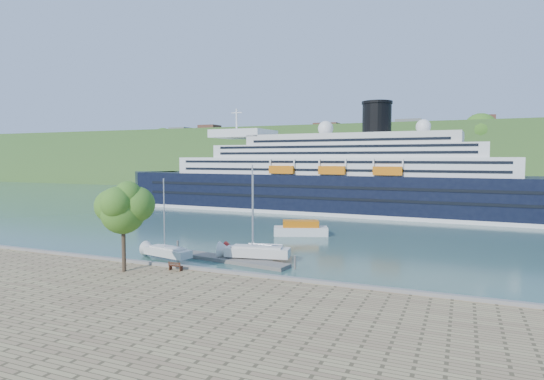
{
  "coord_description": "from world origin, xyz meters",
  "views": [
    {
      "loc": [
        29.62,
        -37.26,
        11.79
      ],
      "look_at": [
        1.09,
        30.0,
        6.68
      ],
      "focal_mm": 30.0,
      "sensor_mm": 36.0,
      "label": 1
    }
  ],
  "objects": [
    {
      "name": "sailboat_red",
      "position": [
        7.74,
        9.96,
        4.71
      ],
      "size": [
        7.39,
        2.4,
        9.42
      ],
      "primitive_type": null,
      "rotation": [
        0.0,
        0.0,
        0.05
      ],
      "color": "maroon",
      "rests_on": "ground"
    },
    {
      "name": "floating_pontoon",
      "position": [
        3.34,
        8.34,
        0.21
      ],
      "size": [
        18.71,
        5.0,
        0.41
      ],
      "primitive_type": null,
      "rotation": [
        0.0,
        0.0,
        -0.15
      ],
      "color": "gray",
      "rests_on": "ground"
    },
    {
      "name": "ground",
      "position": [
        0.0,
        0.0,
        0.0
      ],
      "size": [
        400.0,
        400.0,
        0.0
      ],
      "primitive_type": "plane",
      "color": "#325954",
      "rests_on": "ground"
    },
    {
      "name": "sailboat_white_near",
      "position": [
        -1.83,
        5.86,
        4.52
      ],
      "size": [
        7.25,
        3.43,
        9.04
      ],
      "primitive_type": null,
      "rotation": [
        0.0,
        0.0,
        -0.22
      ],
      "color": "silver",
      "rests_on": "ground"
    },
    {
      "name": "promenade_tree",
      "position": [
        -0.12,
        -3.39,
        5.67
      ],
      "size": [
        5.64,
        5.64,
        9.35
      ],
      "primitive_type": null,
      "color": "#31671B",
      "rests_on": "promenade"
    },
    {
      "name": "sailboat_white_far",
      "position": [
        8.06,
        9.3,
        5.28
      ],
      "size": [
        8.46,
        3.81,
        10.56
      ],
      "primitive_type": null,
      "rotation": [
        0.0,
        0.0,
        0.19
      ],
      "color": "silver",
      "rests_on": "ground"
    },
    {
      "name": "park_bench",
      "position": [
        4.26,
        -1.23,
        1.47
      ],
      "size": [
        1.46,
        0.6,
        0.93
      ],
      "primitive_type": null,
      "rotation": [
        0.0,
        0.0,
        0.0
      ],
      "color": "#4C2615",
      "rests_on": "promenade"
    },
    {
      "name": "cruise_ship",
      "position": [
        1.61,
        58.63,
        11.8
      ],
      "size": [
        105.52,
        18.91,
        23.59
      ],
      "primitive_type": null,
      "rotation": [
        0.0,
        0.0,
        -0.03
      ],
      "color": "black",
      "rests_on": "ground"
    },
    {
      "name": "tender_launch",
      "position": [
        6.74,
        27.93,
        1.14
      ],
      "size": [
        8.73,
        5.69,
        2.28
      ],
      "primitive_type": null,
      "rotation": [
        0.0,
        0.0,
        0.38
      ],
      "color": "#D2680C",
      "rests_on": "ground"
    },
    {
      "name": "far_hillside",
      "position": [
        0.0,
        145.0,
        12.0
      ],
      "size": [
        400.0,
        50.0,
        24.0
      ],
      "primitive_type": "cube",
      "color": "#2B5622",
      "rests_on": "ground"
    },
    {
      "name": "quay_coping",
      "position": [
        0.0,
        -0.2,
        1.15
      ],
      "size": [
        220.0,
        0.5,
        0.3
      ],
      "primitive_type": "cube",
      "color": "slate",
      "rests_on": "promenade"
    }
  ]
}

